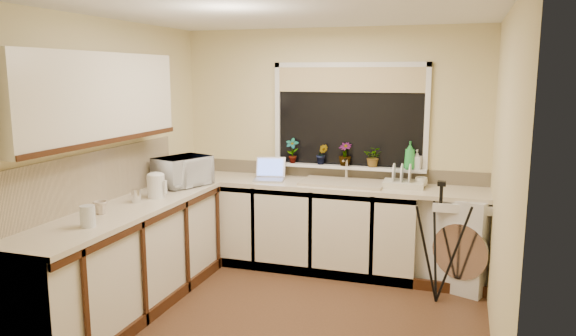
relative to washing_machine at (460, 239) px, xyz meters
The scene contains 34 objects.
floor 1.85m from the washing_machine, 138.48° to the right, with size 3.20×3.20×0.00m, color brown.
ceiling 2.70m from the washing_machine, 138.48° to the right, with size 3.20×3.20×0.00m, color white.
wall_back 1.59m from the washing_machine, 167.22° to the left, with size 3.20×3.20×0.00m, color beige.
wall_front 3.11m from the washing_machine, 116.59° to the right, with size 3.20×3.20×0.00m, color beige.
wall_left 3.28m from the washing_machine, 157.96° to the right, with size 3.00×3.00×0.00m, color beige.
wall_right 1.45m from the washing_machine, 78.11° to the right, with size 3.00×3.00×0.00m, color beige.
base_cabinet_back 1.67m from the washing_machine, behind, with size 2.55×0.60×0.86m, color silver.
base_cabinet_left 3.04m from the washing_machine, 150.57° to the right, with size 0.54×2.40×0.86m, color silver.
worktop_back 1.42m from the washing_machine, behind, with size 3.20×0.60×0.04m, color beige.
worktop_left 3.07m from the washing_machine, 150.57° to the right, with size 0.60×2.40×0.04m, color beige.
upper_cabinet 3.51m from the washing_machine, 149.48° to the right, with size 0.28×1.90×0.70m, color silver.
splashback_left 3.37m from the washing_machine, 153.04° to the right, with size 0.02×2.40×0.45m, color beige.
splashback_back 1.48m from the washing_machine, 167.70° to the left, with size 3.20×0.02×0.14m, color beige.
window_glass 1.63m from the washing_machine, 165.78° to the left, with size 1.50×0.02×1.00m, color black.
window_blind 1.90m from the washing_machine, 166.96° to the left, with size 1.50×0.02×0.25m, color tan.
windowsill 1.32m from the washing_machine, 168.39° to the left, with size 1.60×0.14×0.03m, color white.
sink 1.24m from the washing_machine, behind, with size 0.82×0.46×0.03m, color tan.
faucet 1.30m from the washing_machine, behind, with size 0.03×0.03×0.24m, color silver.
washing_machine is the anchor object (origin of this frame).
laptop 1.99m from the washing_machine, behind, with size 0.36×0.36×0.22m.
kettle 2.87m from the washing_machine, 157.11° to the right, with size 0.15×0.15×0.20m, color silver.
dish_rack 0.74m from the washing_machine, behind, with size 0.38×0.29×0.06m, color beige.
tripod 0.55m from the washing_machine, 109.60° to the right, with size 0.53×0.53×1.08m, color black, non-canonical shape.
glass_jug 3.34m from the washing_machine, 141.14° to the right, with size 0.11×0.11×0.16m, color silver.
steel_jar 3.01m from the washing_machine, 153.85° to the right, with size 0.08×0.08×0.11m, color silver.
microwave 2.75m from the washing_machine, 167.91° to the right, with size 0.52×0.35×0.29m, color white.
plant_a 1.90m from the washing_machine, behind, with size 0.14×0.09×0.27m, color #999999.
plant_b 1.61m from the washing_machine, behind, with size 0.12×0.09×0.21m, color #999999.
plant_c 1.40m from the washing_machine, 169.26° to the left, with size 0.13×0.13×0.24m, color #999999.
plant_d 1.16m from the washing_machine, 165.14° to the left, with size 0.19×0.16×0.21m, color #999999.
soap_bottle_green 0.94m from the washing_machine, 158.74° to the left, with size 0.11×0.11×0.28m, color green.
soap_bottle_clear 0.87m from the washing_machine, 152.55° to the left, with size 0.09×0.09×0.19m, color #999999.
cup_back 0.65m from the washing_machine, 167.42° to the left, with size 0.12×0.12×0.10m, color silver.
cup_left 3.25m from the washing_machine, 147.38° to the right, with size 0.11×0.11×0.10m, color beige.
Camera 1 is at (1.32, -4.02, 1.99)m, focal length 33.89 mm.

